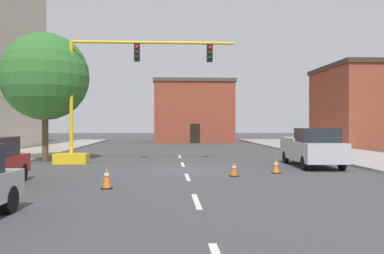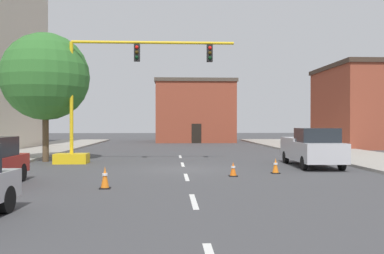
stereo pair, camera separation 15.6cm
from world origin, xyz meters
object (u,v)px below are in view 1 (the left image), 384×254
Objects in this scene: traffic_signal_gantry at (95,122)px; traffic_cone_roadside_b at (276,166)px; traffic_cone_roadside_a at (107,178)px; pickup_truck_silver at (312,148)px; tree_left_near at (45,77)px; traffic_cone_roadside_c at (234,169)px.

traffic_signal_gantry reaches higher than traffic_cone_roadside_b.
traffic_cone_roadside_b is at bearing 30.86° from traffic_cone_roadside_a.
traffic_signal_gantry is 9.80m from traffic_cone_roadside_a.
traffic_cone_roadside_b is at bearing -131.96° from pickup_truck_silver.
tree_left_near is 1.37× the size of pickup_truck_silver.
traffic_cone_roadside_a is at bearing -64.69° from tree_left_near.
traffic_signal_gantry is at bearing -21.16° from tree_left_near.
tree_left_near is 13.20m from traffic_cone_roadside_c.
tree_left_near reaches higher than traffic_cone_roadside_a.
traffic_cone_roadside_c is at bearing -42.58° from traffic_signal_gantry.
traffic_cone_roadside_a is at bearing -149.14° from traffic_cone_roadside_b.
tree_left_near is 15.47m from pickup_truck_silver.
tree_left_near is at bearing 158.84° from traffic_signal_gantry.
tree_left_near is at bearing 151.41° from traffic_cone_roadside_b.
tree_left_near is 11.08× the size of traffic_cone_roadside_b.
traffic_cone_roadside_b is (-2.62, -2.91, -0.64)m from pickup_truck_silver.
traffic_cone_roadside_b is 2.24m from traffic_cone_roadside_c.
pickup_truck_silver is 3.97m from traffic_cone_roadside_b.
tree_left_near is at bearing 115.31° from traffic_cone_roadside_a.
pickup_truck_silver is at bearing 48.04° from traffic_cone_roadside_b.
traffic_cone_roadside_c is at bearing -36.98° from tree_left_near.
pickup_truck_silver is at bearing 36.48° from traffic_cone_roadside_a.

